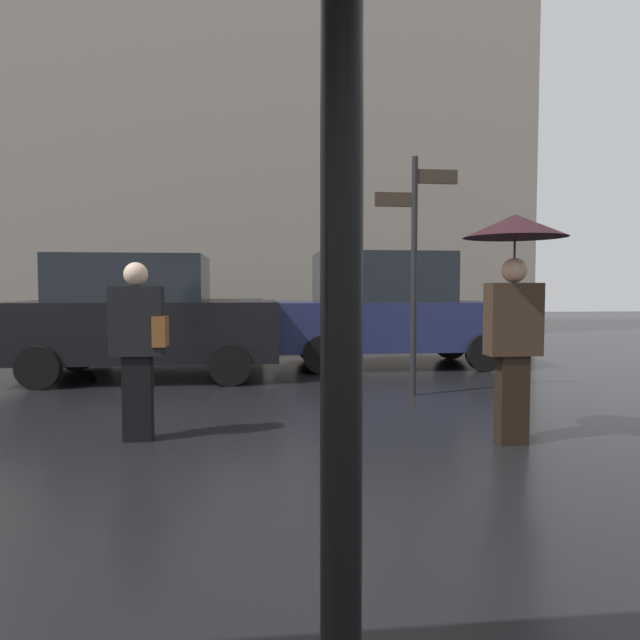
{
  "coord_description": "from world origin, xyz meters",
  "views": [
    {
      "loc": [
        -0.51,
        -2.13,
        1.4
      ],
      "look_at": [
        0.27,
        4.72,
        1.02
      ],
      "focal_mm": 32.48,
      "sensor_mm": 36.0,
      "label": 1
    }
  ],
  "objects_px": {
    "pedestrian_with_bag": "(139,340)",
    "parked_car_left": "(389,310)",
    "parked_car_distant": "(153,309)",
    "pedestrian_with_umbrella": "(514,272)",
    "parked_car_right": "(143,317)",
    "street_signpost": "(415,252)"
  },
  "relations": [
    {
      "from": "pedestrian_with_bag",
      "to": "parked_car_left",
      "type": "distance_m",
      "value": 5.85
    },
    {
      "from": "pedestrian_with_umbrella",
      "to": "parked_car_left",
      "type": "bearing_deg",
      "value": 52.29
    },
    {
      "from": "pedestrian_with_umbrella",
      "to": "pedestrian_with_bag",
      "type": "xyz_separation_m",
      "value": [
        -3.35,
        0.5,
        -0.62
      ]
    },
    {
      "from": "parked_car_right",
      "to": "street_signpost",
      "type": "bearing_deg",
      "value": 145.86
    },
    {
      "from": "parked_car_right",
      "to": "parked_car_distant",
      "type": "relative_size",
      "value": 0.9
    },
    {
      "from": "parked_car_left",
      "to": "parked_car_distant",
      "type": "xyz_separation_m",
      "value": [
        -4.53,
        2.37,
        -0.06
      ]
    },
    {
      "from": "parked_car_right",
      "to": "street_signpost",
      "type": "relative_size",
      "value": 1.31
    },
    {
      "from": "street_signpost",
      "to": "pedestrian_with_umbrella",
      "type": "bearing_deg",
      "value": -84.33
    },
    {
      "from": "pedestrian_with_umbrella",
      "to": "street_signpost",
      "type": "relative_size",
      "value": 0.67
    },
    {
      "from": "pedestrian_with_bag",
      "to": "parked_car_left",
      "type": "relative_size",
      "value": 0.39
    },
    {
      "from": "parked_car_left",
      "to": "parked_car_distant",
      "type": "relative_size",
      "value": 0.94
    },
    {
      "from": "pedestrian_with_bag",
      "to": "parked_car_distant",
      "type": "height_order",
      "value": "parked_car_distant"
    },
    {
      "from": "parked_car_right",
      "to": "street_signpost",
      "type": "height_order",
      "value": "street_signpost"
    },
    {
      "from": "pedestrian_with_umbrella",
      "to": "pedestrian_with_bag",
      "type": "relative_size",
      "value": 1.26
    },
    {
      "from": "pedestrian_with_umbrella",
      "to": "parked_car_right",
      "type": "bearing_deg",
      "value": 96.48
    },
    {
      "from": "pedestrian_with_bag",
      "to": "street_signpost",
      "type": "relative_size",
      "value": 0.53
    },
    {
      "from": "parked_car_left",
      "to": "parked_car_right",
      "type": "bearing_deg",
      "value": -161.71
    },
    {
      "from": "parked_car_left",
      "to": "street_signpost",
      "type": "xyz_separation_m",
      "value": [
        -0.34,
        -2.84,
        0.86
      ]
    },
    {
      "from": "pedestrian_with_umbrella",
      "to": "parked_car_distant",
      "type": "relative_size",
      "value": 0.46
    },
    {
      "from": "street_signpost",
      "to": "parked_car_left",
      "type": "bearing_deg",
      "value": 83.09
    },
    {
      "from": "pedestrian_with_umbrella",
      "to": "pedestrian_with_bag",
      "type": "distance_m",
      "value": 3.44
    },
    {
      "from": "pedestrian_with_umbrella",
      "to": "street_signpost",
      "type": "bearing_deg",
      "value": 59.15
    }
  ]
}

